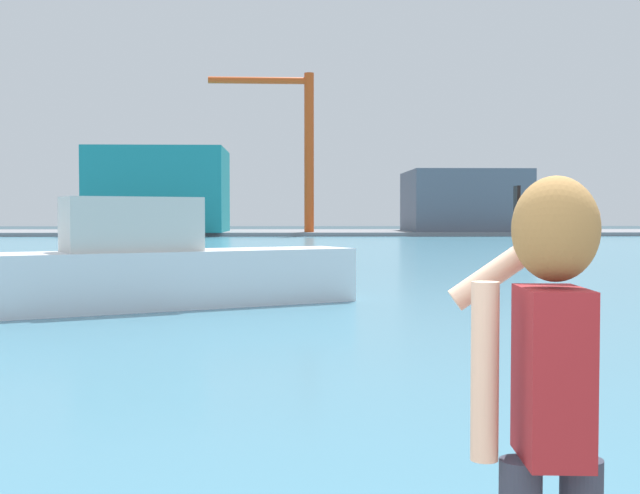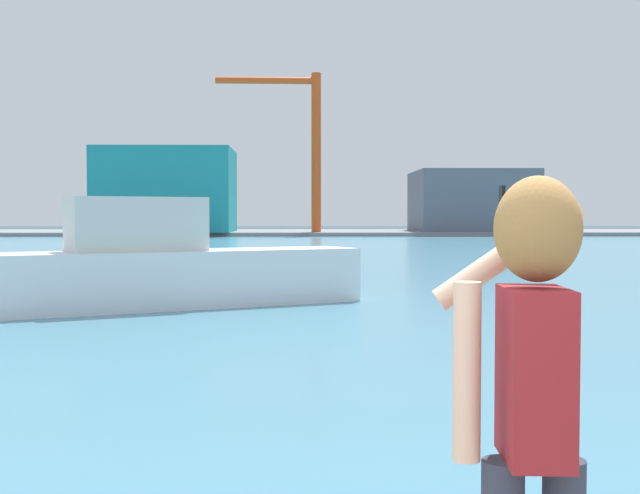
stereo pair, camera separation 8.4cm
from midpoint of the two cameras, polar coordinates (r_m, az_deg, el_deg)
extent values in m
plane|color=#334751|center=(51.83, -1.98, -0.22)|extent=(220.00, 220.00, 0.00)
cube|color=teal|center=(53.82, -1.98, -0.12)|extent=(140.00, 100.00, 0.02)
cube|color=gray|center=(93.80, -1.98, 1.00)|extent=(140.00, 20.00, 0.41)
cube|color=maroon|center=(2.82, 14.76, -8.39)|extent=(0.22, 0.35, 0.56)
sphere|color=#E0B293|center=(2.77, 14.86, 1.01)|extent=(0.22, 0.22, 0.22)
ellipsoid|color=olive|center=(2.75, 14.98, 1.21)|extent=(0.28, 0.26, 0.34)
cylinder|color=#E0B293|center=(2.76, 10.34, -8.36)|extent=(0.09, 0.09, 0.58)
cylinder|color=#E0B293|center=(2.98, 12.95, -0.44)|extent=(0.53, 0.12, 0.40)
cube|color=black|center=(3.09, 12.55, 2.81)|extent=(0.02, 0.07, 0.14)
cube|color=white|center=(20.05, -9.83, -2.14)|extent=(8.65, 5.50, 1.33)
cube|color=silver|center=(19.69, -12.87, 1.53)|extent=(3.35, 2.59, 1.25)
cube|color=teal|center=(89.88, -10.95, 3.82)|extent=(13.99, 11.31, 8.73)
cube|color=slate|center=(93.62, 9.77, 3.11)|extent=(12.47, 12.78, 6.60)
cylinder|color=#D84C19|center=(86.76, -0.78, 6.46)|extent=(1.00, 1.00, 16.42)
cylinder|color=#D84C19|center=(87.57, -4.24, 11.30)|extent=(10.37, 0.90, 0.70)
camera|label=1|loc=(0.04, -90.27, -0.01)|focal=46.80mm
camera|label=2|loc=(0.04, 89.73, 0.01)|focal=46.80mm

